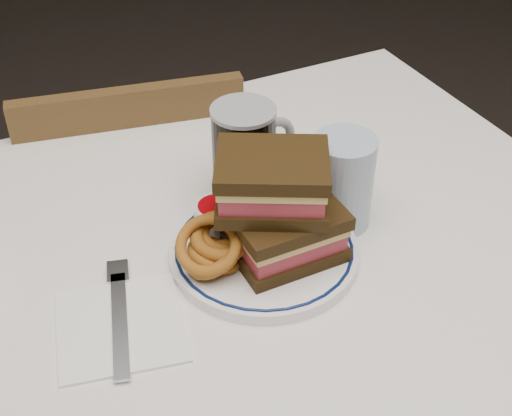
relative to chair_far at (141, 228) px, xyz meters
name	(u,v)px	position (x,y,z in m)	size (l,w,h in m)	color
dining_table	(161,350)	(-0.12, -0.49, 0.20)	(1.27, 0.87, 0.75)	silver
chair_far	(141,228)	(0.00, 0.00, 0.00)	(0.44, 0.44, 0.81)	#412C15
main_plate	(264,251)	(0.03, -0.49, 0.32)	(0.24, 0.24, 0.02)	white
reuben_sandwich	(279,207)	(0.04, -0.50, 0.39)	(0.17, 0.15, 0.14)	black
onion_rings_main	(217,245)	(-0.03, -0.48, 0.35)	(0.11, 0.10, 0.09)	brown
ketchup_ramekin	(216,214)	(-0.01, -0.42, 0.34)	(0.06, 0.06, 0.03)	white
beer_mug	(246,154)	(0.06, -0.36, 0.38)	(0.13, 0.09, 0.15)	black
water_glass	(342,182)	(0.15, -0.47, 0.37)	(0.08, 0.08, 0.13)	#97ACC3
napkin_fork	(120,323)	(-0.17, -0.52, 0.31)	(0.17, 0.19, 0.01)	white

